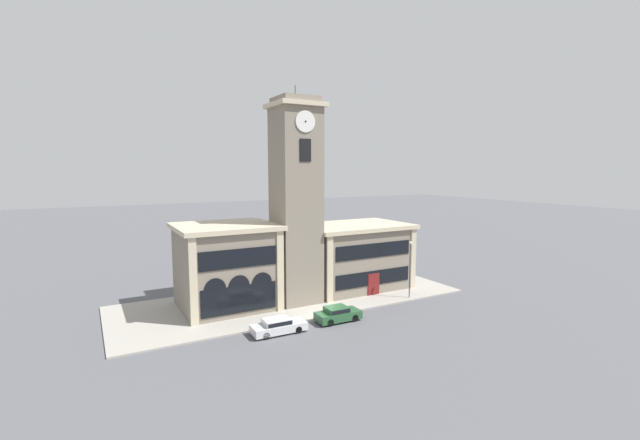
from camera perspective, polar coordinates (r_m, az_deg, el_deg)
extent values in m
plane|color=#56565B|center=(41.67, 0.38, -12.94)|extent=(300.00, 300.00, 0.00)
cube|color=#A39E93|center=(47.35, -3.71, -10.42)|extent=(36.93, 13.53, 0.15)
cube|color=gray|center=(44.46, -3.22, 1.67)|extent=(4.32, 4.32, 20.23)
cube|color=beige|center=(44.75, -3.31, 14.98)|extent=(5.02, 5.02, 0.45)
cube|color=gray|center=(44.82, -3.32, 15.65)|extent=(3.98, 3.98, 0.60)
cylinder|color=#4C4C51|center=(44.97, -3.33, 16.78)|extent=(0.10, 0.10, 1.20)
cylinder|color=silver|center=(42.56, -1.97, 13.00)|extent=(2.10, 0.10, 2.10)
cylinder|color=black|center=(42.50, -1.92, 13.01)|extent=(0.17, 0.04, 0.17)
cylinder|color=silver|center=(45.53, -0.73, 12.60)|extent=(0.10, 2.10, 2.10)
cylinder|color=black|center=(45.56, -0.65, 12.59)|extent=(0.04, 0.17, 0.17)
cube|color=black|center=(42.35, -1.96, 9.30)|extent=(1.21, 0.10, 2.20)
cube|color=gray|center=(44.60, -12.38, -6.33)|extent=(9.07, 7.99, 8.14)
cube|color=beige|center=(43.84, -12.53, -0.85)|extent=(9.77, 8.69, 0.45)
cube|color=beige|center=(39.77, -16.52, -8.06)|extent=(0.70, 0.16, 8.14)
cube|color=beige|center=(42.28, -5.30, -6.92)|extent=(0.70, 0.16, 8.14)
cube|color=black|center=(40.45, -10.80, -5.04)|extent=(7.44, 0.10, 1.79)
cube|color=black|center=(41.42, -10.67, -10.34)|extent=(7.26, 0.10, 2.60)
cylinder|color=black|center=(40.43, -13.80, -8.93)|extent=(2.00, 0.06, 2.00)
cylinder|color=black|center=(41.05, -10.71, -8.61)|extent=(2.00, 0.06, 2.00)
cylinder|color=black|center=(41.78, -7.73, -8.27)|extent=(2.00, 0.06, 2.00)
cube|color=gray|center=(51.17, 4.51, -5.06)|extent=(12.00, 7.99, 7.19)
cube|color=beige|center=(50.52, 4.55, -0.81)|extent=(12.70, 8.69, 0.45)
cube|color=beige|center=(44.88, 1.34, -6.72)|extent=(0.70, 0.16, 7.19)
cube|color=beige|center=(51.40, 12.32, -5.14)|extent=(0.70, 0.16, 7.19)
cube|color=black|center=(47.61, 7.22, -4.04)|extent=(9.84, 0.10, 1.58)
cube|color=maroon|center=(48.48, 7.16, -8.55)|extent=(1.50, 0.12, 2.59)
cube|color=black|center=(48.29, 7.17, -7.66)|extent=(9.84, 0.10, 1.61)
cube|color=silver|center=(38.15, -5.51, -14.06)|extent=(4.79, 1.96, 0.68)
cube|color=silver|center=(37.89, -5.80, -13.29)|extent=(2.31, 1.73, 0.46)
cube|color=black|center=(37.89, -5.80, -13.29)|extent=(2.22, 1.76, 0.35)
cylinder|color=black|center=(39.48, -3.95, -13.62)|extent=(0.63, 0.23, 0.62)
cylinder|color=black|center=(38.07, -2.90, -14.40)|extent=(0.63, 0.23, 0.62)
cylinder|color=black|center=(38.45, -8.09, -14.24)|extent=(0.63, 0.23, 0.62)
cylinder|color=black|center=(37.01, -7.19, -15.08)|extent=(0.63, 0.23, 0.62)
cube|color=#285633|center=(40.74, 2.43, -12.58)|extent=(4.26, 1.94, 0.75)
cube|color=#285633|center=(40.46, 2.22, -11.81)|extent=(2.06, 1.71, 0.46)
cube|color=black|center=(40.46, 2.22, -11.81)|extent=(1.98, 1.75, 0.35)
cylinder|color=black|center=(42.12, 3.43, -12.25)|extent=(0.68, 0.23, 0.68)
cylinder|color=black|center=(40.80, 4.66, -12.90)|extent=(0.68, 0.23, 0.68)
cylinder|color=black|center=(40.88, 0.21, -12.83)|extent=(0.68, 0.23, 0.68)
cylinder|color=black|center=(39.53, 1.36, -13.53)|extent=(0.68, 0.23, 0.68)
cylinder|color=#4C4C51|center=(47.69, 11.89, -6.70)|extent=(0.12, 0.12, 5.84)
sphere|color=silver|center=(47.08, 11.98, -3.03)|extent=(0.36, 0.36, 0.36)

